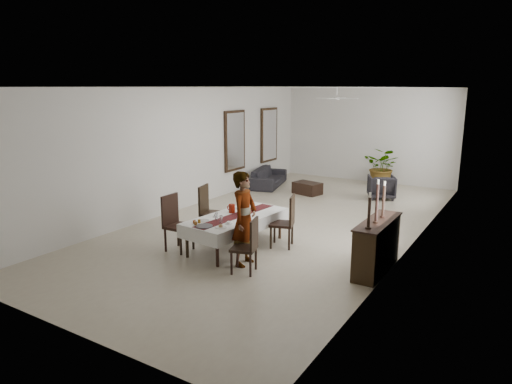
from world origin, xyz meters
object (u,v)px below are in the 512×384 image
object	(u,v)px
dining_table_top	(236,217)
red_pitcher	(232,208)
woman	(244,219)
sofa	(269,177)
sideboard_body	(377,247)

from	to	relation	value
dining_table_top	red_pitcher	world-z (taller)	red_pitcher
dining_table_top	red_pitcher	xyz separation A→B (m)	(-0.21, 0.15, 0.12)
woman	sofa	world-z (taller)	woman
dining_table_top	sofa	xyz separation A→B (m)	(-2.48, 5.58, -0.35)
red_pitcher	sofa	world-z (taller)	red_pitcher
dining_table_top	sofa	world-z (taller)	dining_table_top
woman	sofa	size ratio (longest dim) A/B	0.86
dining_table_top	red_pitcher	size ratio (longest dim) A/B	12.00
dining_table_top	sofa	bearing A→B (deg)	119.41
sideboard_body	sofa	xyz separation A→B (m)	(-5.28, 5.28, -0.15)
sideboard_body	dining_table_top	bearing A→B (deg)	-173.88
woman	dining_table_top	bearing A→B (deg)	39.03
red_pitcher	sofa	bearing A→B (deg)	112.67
dining_table_top	sideboard_body	distance (m)	2.82
red_pitcher	sideboard_body	bearing A→B (deg)	2.81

